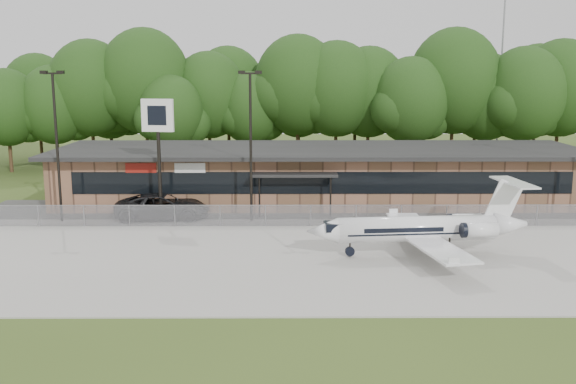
{
  "coord_description": "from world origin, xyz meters",
  "views": [
    {
      "loc": [
        -2.71,
        -26.36,
        10.14
      ],
      "look_at": [
        -2.52,
        12.0,
        2.94
      ],
      "focal_mm": 40.0,
      "sensor_mm": 36.0,
      "label": 1
    }
  ],
  "objects_px": {
    "suv": "(163,207)",
    "pole_sign": "(158,128)",
    "terminal": "(319,174)",
    "business_jet": "(424,230)"
  },
  "relations": [
    {
      "from": "business_jet",
      "to": "suv",
      "type": "relative_size",
      "value": 1.95
    },
    {
      "from": "terminal",
      "to": "suv",
      "type": "distance_m",
      "value": 13.07
    },
    {
      "from": "terminal",
      "to": "suv",
      "type": "height_order",
      "value": "terminal"
    },
    {
      "from": "business_jet",
      "to": "suv",
      "type": "distance_m",
      "value": 18.7
    },
    {
      "from": "suv",
      "to": "business_jet",
      "type": "bearing_deg",
      "value": -123.26
    },
    {
      "from": "business_jet",
      "to": "pole_sign",
      "type": "height_order",
      "value": "pole_sign"
    },
    {
      "from": "business_jet",
      "to": "pole_sign",
      "type": "xyz_separation_m",
      "value": [
        -16.28,
        8.59,
        4.89
      ]
    },
    {
      "from": "suv",
      "to": "pole_sign",
      "type": "xyz_separation_m",
      "value": [
        -0.0,
        -0.6,
        5.51
      ]
    },
    {
      "from": "terminal",
      "to": "pole_sign",
      "type": "relative_size",
      "value": 4.9
    },
    {
      "from": "suv",
      "to": "pole_sign",
      "type": "height_order",
      "value": "pole_sign"
    }
  ]
}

